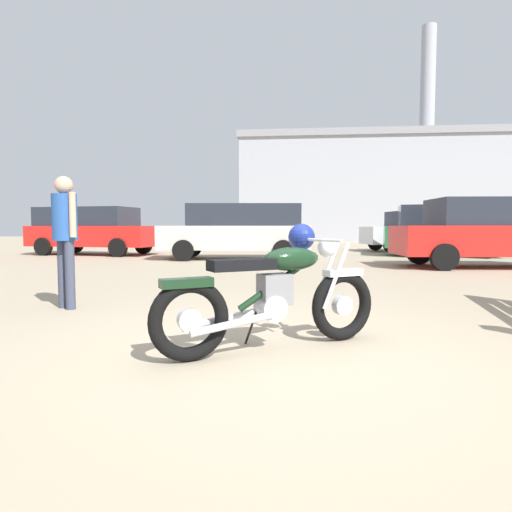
{
  "coord_description": "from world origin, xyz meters",
  "views": [
    {
      "loc": [
        0.13,
        -3.62,
        1.03
      ],
      "look_at": [
        -0.22,
        0.62,
        0.75
      ],
      "focal_mm": 30.53,
      "sensor_mm": 36.0,
      "label": 1
    }
  ],
  "objects_px": {
    "vintage_motorcycle": "(277,291)",
    "white_estate_far": "(414,231)",
    "red_hatchback_near": "(92,229)",
    "silver_sedan_mid": "(238,230)",
    "blue_hatchback_right": "(496,230)",
    "bystander": "(65,228)",
    "dark_sedan_left": "(440,230)"
  },
  "relations": [
    {
      "from": "bystander",
      "to": "red_hatchback_near",
      "type": "bearing_deg",
      "value": 57.18
    },
    {
      "from": "vintage_motorcycle",
      "to": "blue_hatchback_right",
      "type": "relative_size",
      "value": 0.39
    },
    {
      "from": "dark_sedan_left",
      "to": "blue_hatchback_right",
      "type": "bearing_deg",
      "value": -80.38
    },
    {
      "from": "bystander",
      "to": "white_estate_far",
      "type": "distance_m",
      "value": 15.71
    },
    {
      "from": "blue_hatchback_right",
      "to": "bystander",
      "type": "bearing_deg",
      "value": 35.32
    },
    {
      "from": "blue_hatchback_right",
      "to": "red_hatchback_near",
      "type": "bearing_deg",
      "value": -20.64
    },
    {
      "from": "dark_sedan_left",
      "to": "red_hatchback_near",
      "type": "bearing_deg",
      "value": -169.4
    },
    {
      "from": "bystander",
      "to": "blue_hatchback_right",
      "type": "relative_size",
      "value": 0.35
    },
    {
      "from": "vintage_motorcycle",
      "to": "blue_hatchback_right",
      "type": "distance_m",
      "value": 9.43
    },
    {
      "from": "bystander",
      "to": "red_hatchback_near",
      "type": "height_order",
      "value": "red_hatchback_near"
    },
    {
      "from": "bystander",
      "to": "red_hatchback_near",
      "type": "distance_m",
      "value": 11.23
    },
    {
      "from": "blue_hatchback_right",
      "to": "white_estate_far",
      "type": "distance_m",
      "value": 7.31
    },
    {
      "from": "bystander",
      "to": "blue_hatchback_right",
      "type": "distance_m",
      "value": 10.12
    },
    {
      "from": "red_hatchback_near",
      "to": "silver_sedan_mid",
      "type": "relative_size",
      "value": 1.02
    },
    {
      "from": "white_estate_far",
      "to": "red_hatchback_near",
      "type": "bearing_deg",
      "value": 4.47
    },
    {
      "from": "vintage_motorcycle",
      "to": "red_hatchback_near",
      "type": "distance_m",
      "value": 13.9
    },
    {
      "from": "bystander",
      "to": "vintage_motorcycle",
      "type": "bearing_deg",
      "value": -86.94
    },
    {
      "from": "bystander",
      "to": "white_estate_far",
      "type": "xyz_separation_m",
      "value": [
        7.93,
        13.56,
        -0.18
      ]
    },
    {
      "from": "vintage_motorcycle",
      "to": "bystander",
      "type": "height_order",
      "value": "bystander"
    },
    {
      "from": "red_hatchback_near",
      "to": "silver_sedan_mid",
      "type": "bearing_deg",
      "value": -7.34
    },
    {
      "from": "red_hatchback_near",
      "to": "dark_sedan_left",
      "type": "distance_m",
      "value": 12.52
    },
    {
      "from": "blue_hatchback_right",
      "to": "white_estate_far",
      "type": "xyz_separation_m",
      "value": [
        -0.03,
        7.31,
        -0.1
      ]
    },
    {
      "from": "bystander",
      "to": "silver_sedan_mid",
      "type": "relative_size",
      "value": 0.34
    },
    {
      "from": "white_estate_far",
      "to": "silver_sedan_mid",
      "type": "distance_m",
      "value": 8.46
    },
    {
      "from": "vintage_motorcycle",
      "to": "dark_sedan_left",
      "type": "height_order",
      "value": "dark_sedan_left"
    },
    {
      "from": "white_estate_far",
      "to": "bystander",
      "type": "bearing_deg",
      "value": 49.4
    },
    {
      "from": "blue_hatchback_right",
      "to": "silver_sedan_mid",
      "type": "relative_size",
      "value": 0.99
    },
    {
      "from": "white_estate_far",
      "to": "silver_sedan_mid",
      "type": "height_order",
      "value": "silver_sedan_mid"
    },
    {
      "from": "bystander",
      "to": "silver_sedan_mid",
      "type": "bearing_deg",
      "value": 25.95
    },
    {
      "from": "vintage_motorcycle",
      "to": "white_estate_far",
      "type": "relative_size",
      "value": 0.41
    },
    {
      "from": "vintage_motorcycle",
      "to": "bystander",
      "type": "bearing_deg",
      "value": 118.91
    },
    {
      "from": "blue_hatchback_right",
      "to": "red_hatchback_near",
      "type": "distance_m",
      "value": 13.14
    }
  ]
}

